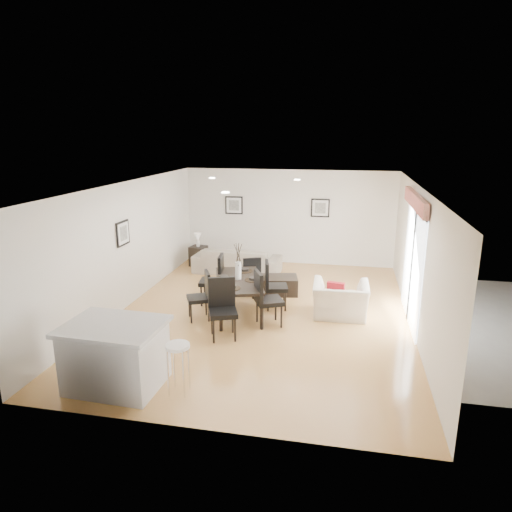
% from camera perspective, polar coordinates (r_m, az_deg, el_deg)
% --- Properties ---
extents(ground, '(8.00, 8.00, 0.00)m').
position_cam_1_polar(ground, '(9.73, 0.84, -7.17)').
color(ground, tan).
rests_on(ground, ground).
extents(wall_back, '(6.00, 0.04, 2.70)m').
position_cam_1_polar(wall_back, '(13.17, 4.07, 4.87)').
color(wall_back, white).
rests_on(wall_back, ground).
extents(wall_front, '(6.00, 0.04, 2.70)m').
position_cam_1_polar(wall_front, '(5.63, -6.70, -9.60)').
color(wall_front, white).
rests_on(wall_front, ground).
extents(wall_left, '(0.04, 8.00, 2.70)m').
position_cam_1_polar(wall_left, '(10.27, -15.83, 1.36)').
color(wall_left, white).
rests_on(wall_left, ground).
extents(wall_right, '(0.04, 8.00, 2.70)m').
position_cam_1_polar(wall_right, '(9.26, 19.45, -0.41)').
color(wall_right, white).
rests_on(wall_right, ground).
extents(ceiling, '(6.00, 8.00, 0.02)m').
position_cam_1_polar(ceiling, '(9.06, 0.91, 8.84)').
color(ceiling, white).
rests_on(ceiling, wall_back).
extents(sofa, '(2.37, 1.00, 0.68)m').
position_cam_1_polar(sofa, '(12.39, -2.36, -0.55)').
color(sofa, gray).
rests_on(sofa, ground).
extents(armchair, '(1.14, 1.00, 0.73)m').
position_cam_1_polar(armchair, '(9.61, 10.49, -5.41)').
color(armchair, beige).
rests_on(armchair, ground).
extents(dining_table, '(1.40, 2.01, 0.76)m').
position_cam_1_polar(dining_table, '(9.50, -2.21, -3.36)').
color(dining_table, black).
rests_on(dining_table, ground).
extents(dining_chair_wnear, '(0.60, 0.60, 1.00)m').
position_cam_1_polar(dining_chair_wnear, '(9.33, -6.70, -4.61)').
color(dining_chair_wnear, black).
rests_on(dining_chair_wnear, ground).
extents(dining_chair_wfar, '(0.56, 0.56, 1.12)m').
position_cam_1_polar(dining_chair_wfar, '(10.10, -5.08, -2.60)').
color(dining_chair_wfar, black).
rests_on(dining_chair_wfar, ground).
extents(dining_chair_enear, '(0.67, 0.67, 1.11)m').
position_cam_1_polar(dining_chair_enear, '(8.94, 1.06, -4.97)').
color(dining_chair_enear, black).
rests_on(dining_chair_enear, ground).
extents(dining_chair_efar, '(0.57, 0.57, 1.05)m').
position_cam_1_polar(dining_chair_efar, '(9.81, 2.03, -3.32)').
color(dining_chair_efar, black).
rests_on(dining_chair_efar, ground).
extents(dining_chair_head, '(0.65, 0.65, 1.12)m').
position_cam_1_polar(dining_chair_head, '(8.51, -4.21, -6.07)').
color(dining_chair_head, black).
rests_on(dining_chair_head, ground).
extents(dining_chair_foot, '(0.55, 0.55, 0.94)m').
position_cam_1_polar(dining_chair_foot, '(10.60, -0.59, -2.25)').
color(dining_chair_foot, black).
rests_on(dining_chair_foot, ground).
extents(vase, '(1.00, 1.52, 0.77)m').
position_cam_1_polar(vase, '(9.38, -2.23, -1.08)').
color(vase, white).
rests_on(vase, dining_table).
extents(coffee_table, '(1.13, 0.81, 0.41)m').
position_cam_1_polar(coffee_table, '(10.83, 2.42, -3.65)').
color(coffee_table, black).
rests_on(coffee_table, ground).
extents(side_table, '(0.49, 0.49, 0.57)m').
position_cam_1_polar(side_table, '(13.16, -7.20, 0.01)').
color(side_table, black).
rests_on(side_table, ground).
extents(table_lamp, '(0.20, 0.20, 0.39)m').
position_cam_1_polar(table_lamp, '(13.03, -7.28, 2.29)').
color(table_lamp, white).
rests_on(table_lamp, side_table).
extents(cushion, '(0.37, 0.18, 0.35)m').
position_cam_1_polar(cushion, '(9.44, 9.92, -4.29)').
color(cushion, maroon).
rests_on(cushion, armchair).
extents(kitchen_island, '(1.47, 1.15, 1.00)m').
position_cam_1_polar(kitchen_island, '(7.24, -17.15, -11.73)').
color(kitchen_island, silver).
rests_on(kitchen_island, ground).
extents(bar_stool, '(0.35, 0.35, 0.77)m').
position_cam_1_polar(bar_stool, '(6.78, -9.75, -11.66)').
color(bar_stool, white).
rests_on(bar_stool, ground).
extents(framed_print_back_left, '(0.52, 0.04, 0.52)m').
position_cam_1_polar(framed_print_back_left, '(13.38, -2.77, 6.36)').
color(framed_print_back_left, black).
rests_on(framed_print_back_left, wall_back).
extents(framed_print_back_right, '(0.52, 0.04, 0.52)m').
position_cam_1_polar(framed_print_back_right, '(13.00, 8.04, 5.97)').
color(framed_print_back_right, black).
rests_on(framed_print_back_right, wall_back).
extents(framed_print_left_wall, '(0.04, 0.52, 0.52)m').
position_cam_1_polar(framed_print_left_wall, '(10.01, -16.31, 2.75)').
color(framed_print_left_wall, black).
rests_on(framed_print_left_wall, wall_left).
extents(sliding_door, '(0.12, 2.70, 2.57)m').
position_cam_1_polar(sliding_door, '(9.47, 19.12, 1.92)').
color(sliding_door, white).
rests_on(sliding_door, wall_right).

